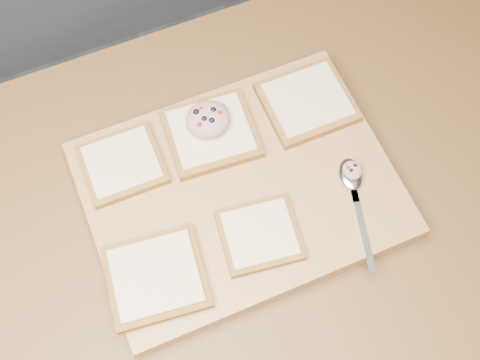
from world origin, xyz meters
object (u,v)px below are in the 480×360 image
Objects in this scene: cutting_board at (240,191)px; bread_far_center at (211,133)px; tuna_salad_dollop at (208,119)px; spoon at (352,182)px.

cutting_board is 0.10m from bread_far_center.
spoon is at bearing -45.74° from tuna_salad_dollop.
spoon is (0.16, -0.16, -0.03)m from tuna_salad_dollop.
spoon reaches higher than cutting_board.
tuna_salad_dollop is 0.23m from spoon.
bread_far_center is (-0.01, 0.09, 0.03)m from cutting_board.
cutting_board is 2.55× the size of spoon.
tuna_salad_dollop reaches higher than cutting_board.
bread_far_center is at bearing 136.19° from spoon.
spoon is at bearing -43.81° from bread_far_center.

